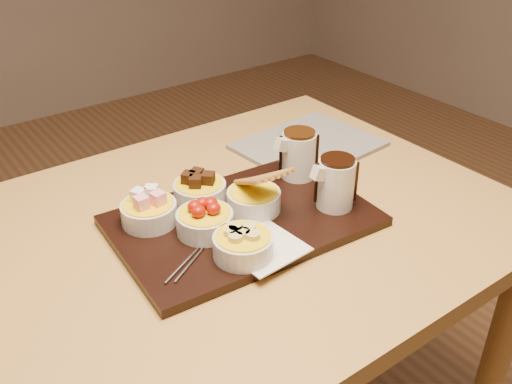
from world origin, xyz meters
TOP-DOWN VIEW (x-y plane):
  - dining_table at (0.00, 0.00)m, footprint 1.20×0.80m
  - serving_board at (0.08, -0.03)m, footprint 0.48×0.33m
  - napkin at (0.05, -0.13)m, footprint 0.13×0.13m
  - bowl_marshmallows at (-0.06, 0.06)m, footprint 0.10×0.10m
  - bowl_cake at (0.05, 0.06)m, footprint 0.10×0.10m
  - bowl_strawberries at (0.00, -0.03)m, footprint 0.10×0.10m
  - bowl_biscotti at (0.11, -0.02)m, footprint 0.10×0.10m
  - bowl_bananas at (0.01, -0.12)m, footprint 0.10×0.10m
  - pitcher_dark_chocolate at (0.24, -0.10)m, footprint 0.07×0.07m
  - pitcher_milk_chocolate at (0.26, 0.03)m, footprint 0.07×0.07m
  - fondue_skewers at (-0.01, -0.05)m, footprint 0.15×0.24m
  - newspaper at (0.39, 0.15)m, footprint 0.32×0.26m

SIDE VIEW (x-z plane):
  - dining_table at x=0.00m, z-range 0.28..1.03m
  - newspaper at x=0.39m, z-range 0.75..0.76m
  - serving_board at x=0.08m, z-range 0.75..0.77m
  - napkin at x=0.05m, z-range 0.77..0.77m
  - fondue_skewers at x=-0.01m, z-range 0.77..0.78m
  - bowl_marshmallows at x=-0.06m, z-range 0.77..0.81m
  - bowl_cake at x=0.05m, z-range 0.77..0.81m
  - bowl_strawberries at x=0.00m, z-range 0.77..0.81m
  - bowl_biscotti at x=0.11m, z-range 0.77..0.81m
  - bowl_bananas at x=0.01m, z-range 0.77..0.81m
  - pitcher_dark_chocolate at x=0.24m, z-range 0.77..0.86m
  - pitcher_milk_chocolate at x=0.26m, z-range 0.77..0.86m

